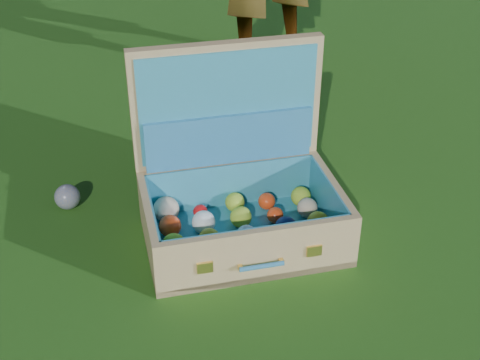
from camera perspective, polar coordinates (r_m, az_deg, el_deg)
name	(u,v)px	position (r m, az deg, el deg)	size (l,w,h in m)	color
ground	(234,213)	(1.94, -0.52, -2.82)	(60.00, 60.00, 0.00)	#215114
stray_ball	(67,197)	(2.01, -14.52, -1.40)	(0.07, 0.07, 0.07)	#385692
suitcase	(237,187)	(1.80, -0.30, -0.57)	(0.56, 0.43, 0.50)	tan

